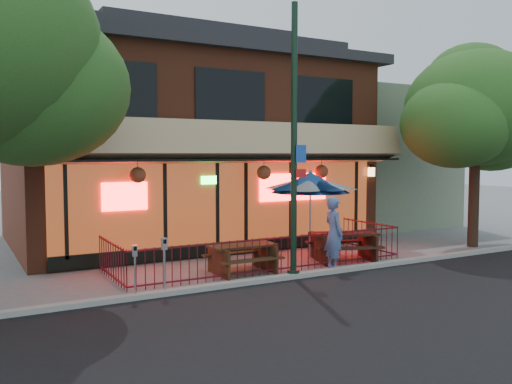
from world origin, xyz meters
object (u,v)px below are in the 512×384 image
at_px(street_light, 294,156).
at_px(picnic_table_right, 344,242).
at_px(pedestrian, 334,233).
at_px(parking_meter_near, 164,257).
at_px(street_tree_right, 475,102).
at_px(patio_umbrella, 310,182).
at_px(picnic_table_left, 243,254).
at_px(parking_meter_far, 135,263).

bearing_deg(street_light, picnic_table_right, 23.66).
distance_m(picnic_table_right, pedestrian, 1.45).
distance_m(street_light, picnic_table_right, 3.78).
distance_m(picnic_table_right, parking_meter_near, 6.17).
bearing_deg(street_light, street_tree_right, 7.01).
distance_m(picnic_table_right, patio_umbrella, 2.07).
bearing_deg(picnic_table_left, street_light, -50.45).
bearing_deg(patio_umbrella, picnic_table_left, -163.44).
height_order(street_light, picnic_table_left, street_light).
relative_size(pedestrian, parking_meter_near, 1.55).
height_order(picnic_table_right, pedestrian, pedestrian).
height_order(patio_umbrella, pedestrian, patio_umbrella).
bearing_deg(patio_umbrella, pedestrian, -103.24).
bearing_deg(picnic_table_left, pedestrian, -20.39).
height_order(picnic_table_left, parking_meter_far, parking_meter_far).
bearing_deg(pedestrian, picnic_table_left, 78.03).
bearing_deg(pedestrian, parking_meter_near, 101.83).
xyz_separation_m(picnic_table_right, parking_meter_far, (-6.72, -1.16, 0.26)).
bearing_deg(parking_meter_far, street_tree_right, 4.88).
bearing_deg(picnic_table_right, patio_umbrella, 128.24).
bearing_deg(street_light, patio_umbrella, 45.94).
bearing_deg(street_tree_right, street_light, -172.99).
relative_size(picnic_table_right, parking_meter_near, 1.80).
bearing_deg(picnic_table_right, parking_meter_near, -168.96).
xyz_separation_m(street_tree_right, picnic_table_left, (-8.95, 0.11, -4.45)).
distance_m(picnic_table_left, parking_meter_near, 2.90).
bearing_deg(street_tree_right, pedestrian, -173.33).
xyz_separation_m(patio_umbrella, pedestrian, (-0.40, -1.71, -1.32)).
bearing_deg(parking_meter_far, patio_umbrella, 18.11).
bearing_deg(pedestrian, street_light, 106.96).
distance_m(street_tree_right, patio_umbrella, 6.77).
relative_size(picnic_table_left, patio_umbrella, 0.67).
bearing_deg(patio_umbrella, parking_meter_far, -161.89).
height_order(picnic_table_left, patio_umbrella, patio_umbrella).
bearing_deg(parking_meter_near, parking_meter_far, 178.19).
distance_m(street_light, street_tree_right, 8.30).
bearing_deg(patio_umbrella, street_tree_right, -8.66).
bearing_deg(picnic_table_left, parking_meter_far, -160.60).
bearing_deg(picnic_table_right, pedestrian, -140.02).
bearing_deg(parking_meter_far, pedestrian, 2.79).
bearing_deg(street_tree_right, picnic_table_right, 178.81).
xyz_separation_m(street_tree_right, patio_umbrella, (-6.17, 0.94, -2.62)).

